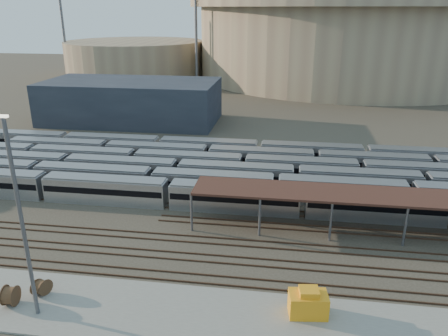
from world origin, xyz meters
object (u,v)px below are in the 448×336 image
yard_light_pole (22,222)px  yellow_equipment (308,304)px  cable_reel_east (10,295)px  cable_reel_west (41,287)px

yard_light_pole → yellow_equipment: size_ratio=5.38×
cable_reel_east → yard_light_pole: bearing=-14.8°
yard_light_pole → yellow_equipment: 26.27m
yellow_equipment → cable_reel_west: bearing=174.9°
yard_light_pole → cable_reel_west: bearing=112.0°
cable_reel_west → cable_reel_east: bearing=-138.6°
cable_reel_west → cable_reel_east: 2.77m
yellow_equipment → cable_reel_east: bearing=178.6°
cable_reel_west → cable_reel_east: (-2.08, -1.83, 0.15)m
yard_light_pole → yellow_equipment: bearing=8.2°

